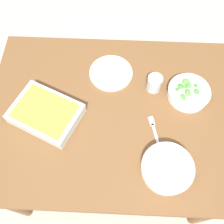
# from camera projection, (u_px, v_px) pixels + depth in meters

# --- Properties ---
(ground_plane) EXTENTS (6.00, 6.00, 0.00)m
(ground_plane) POSITION_uv_depth(u_px,v_px,m) (112.00, 158.00, 1.90)
(ground_plane) COLOR #B2A899
(dining_table) EXTENTS (1.20, 0.90, 0.74)m
(dining_table) POSITION_uv_depth(u_px,v_px,m) (112.00, 120.00, 1.32)
(dining_table) COLOR brown
(dining_table) RESTS_ON ground_plane
(stew_bowl) EXTENTS (0.22, 0.22, 0.06)m
(stew_bowl) POSITION_uv_depth(u_px,v_px,m) (167.00, 168.00, 1.08)
(stew_bowl) COLOR white
(stew_bowl) RESTS_ON dining_table
(broccoli_bowl) EXTENTS (0.20, 0.20, 0.07)m
(broccoli_bowl) POSITION_uv_depth(u_px,v_px,m) (188.00, 92.00, 1.25)
(broccoli_bowl) COLOR white
(broccoli_bowl) RESTS_ON dining_table
(baking_dish) EXTENTS (0.36, 0.32, 0.06)m
(baking_dish) POSITION_uv_depth(u_px,v_px,m) (46.00, 113.00, 1.20)
(baking_dish) COLOR silver
(baking_dish) RESTS_ON dining_table
(drink_cup) EXTENTS (0.07, 0.07, 0.08)m
(drink_cup) POSITION_uv_depth(u_px,v_px,m) (154.00, 84.00, 1.26)
(drink_cup) COLOR #B2BCC6
(drink_cup) RESTS_ON dining_table
(side_plate) EXTENTS (0.22, 0.22, 0.01)m
(side_plate) POSITION_uv_depth(u_px,v_px,m) (111.00, 73.00, 1.33)
(side_plate) COLOR silver
(side_plate) RESTS_ON dining_table
(spoon_by_stew) EXTENTS (0.06, 0.17, 0.01)m
(spoon_by_stew) POSITION_uv_depth(u_px,v_px,m) (168.00, 160.00, 1.12)
(spoon_by_stew) COLOR silver
(spoon_by_stew) RESTS_ON dining_table
(fork_on_table) EXTENTS (0.06, 0.18, 0.01)m
(fork_on_table) POSITION_uv_depth(u_px,v_px,m) (154.00, 131.00, 1.19)
(fork_on_table) COLOR silver
(fork_on_table) RESTS_ON dining_table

